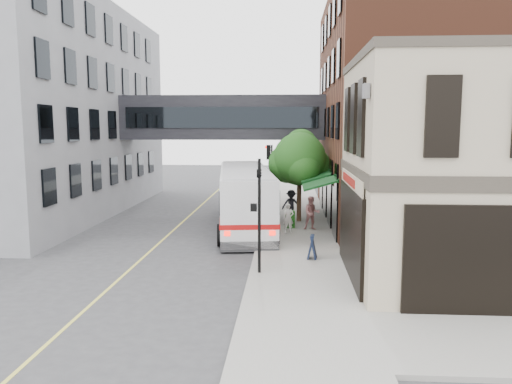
# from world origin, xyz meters

# --- Properties ---
(ground) EXTENTS (120.00, 120.00, 0.00)m
(ground) POSITION_xyz_m (0.00, 0.00, 0.00)
(ground) COLOR #38383A
(ground) RESTS_ON ground
(sidewalk_main) EXTENTS (4.00, 60.00, 0.15)m
(sidewalk_main) POSITION_xyz_m (2.00, 14.00, 0.07)
(sidewalk_main) COLOR gray
(sidewalk_main) RESTS_ON ground
(corner_building) EXTENTS (10.19, 8.12, 8.45)m
(corner_building) POSITION_xyz_m (8.97, 2.00, 4.21)
(corner_building) COLOR tan
(corner_building) RESTS_ON ground
(brick_building) EXTENTS (13.76, 18.00, 14.00)m
(brick_building) POSITION_xyz_m (9.98, 15.00, 6.99)
(brick_building) COLOR #54291A
(brick_building) RESTS_ON ground
(opposite_building) EXTENTS (14.00, 24.00, 14.00)m
(opposite_building) POSITION_xyz_m (-17.00, 16.00, 7.00)
(opposite_building) COLOR slate
(opposite_building) RESTS_ON ground
(skyway_bridge) EXTENTS (14.00, 3.18, 3.00)m
(skyway_bridge) POSITION_xyz_m (-3.00, 18.00, 6.50)
(skyway_bridge) COLOR black
(skyway_bridge) RESTS_ON ground
(traffic_signal_near) EXTENTS (0.44, 0.22, 4.60)m
(traffic_signal_near) POSITION_xyz_m (0.37, 2.00, 2.98)
(traffic_signal_near) COLOR black
(traffic_signal_near) RESTS_ON sidewalk_main
(traffic_signal_far) EXTENTS (0.53, 0.28, 4.50)m
(traffic_signal_far) POSITION_xyz_m (0.26, 17.00, 3.34)
(traffic_signal_far) COLOR black
(traffic_signal_far) RESTS_ON sidewalk_main
(street_sign_pole) EXTENTS (0.08, 0.75, 3.00)m
(street_sign_pole) POSITION_xyz_m (0.39, 7.00, 1.93)
(street_sign_pole) COLOR gray
(street_sign_pole) RESTS_ON sidewalk_main
(street_tree) EXTENTS (3.80, 3.20, 5.60)m
(street_tree) POSITION_xyz_m (2.19, 13.22, 3.91)
(street_tree) COLOR #382619
(street_tree) RESTS_ON sidewalk_main
(lane_marking) EXTENTS (0.12, 40.00, 0.01)m
(lane_marking) POSITION_xyz_m (-5.00, 10.00, 0.01)
(lane_marking) COLOR #D8CC4C
(lane_marking) RESTS_ON ground
(bus) EXTENTS (4.35, 12.91, 3.41)m
(bus) POSITION_xyz_m (-1.01, 11.67, 1.91)
(bus) COLOR white
(bus) RESTS_ON ground
(pedestrian_a) EXTENTS (0.63, 0.47, 1.60)m
(pedestrian_a) POSITION_xyz_m (1.55, 9.56, 0.95)
(pedestrian_a) COLOR white
(pedestrian_a) RESTS_ON sidewalk_main
(pedestrian_b) EXTENTS (0.98, 0.80, 1.87)m
(pedestrian_b) POSITION_xyz_m (2.85, 10.50, 1.09)
(pedestrian_b) COLOR tan
(pedestrian_b) RESTS_ON sidewalk_main
(pedestrian_c) EXTENTS (1.22, 0.76, 1.81)m
(pedestrian_c) POSITION_xyz_m (1.73, 13.81, 1.06)
(pedestrian_c) COLOR black
(pedestrian_c) RESTS_ON sidewalk_main
(newspaper_box) EXTENTS (0.55, 0.50, 0.97)m
(newspaper_box) POSITION_xyz_m (1.65, 10.99, 0.64)
(newspaper_box) COLOR #185713
(newspaper_box) RESTS_ON sidewalk_main
(sandwich_board) EXTENTS (0.44, 0.62, 1.04)m
(sandwich_board) POSITION_xyz_m (2.58, 4.25, 0.67)
(sandwich_board) COLOR #101932
(sandwich_board) RESTS_ON sidewalk_main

